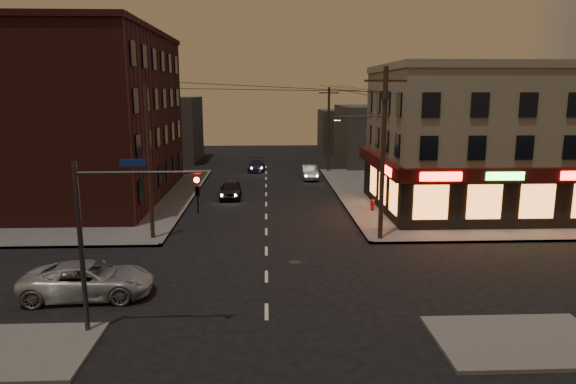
{
  "coord_description": "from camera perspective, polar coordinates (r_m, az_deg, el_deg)",
  "views": [
    {
      "loc": [
        0.04,
        -23.47,
        8.82
      ],
      "look_at": [
        1.25,
        4.81,
        3.2
      ],
      "focal_mm": 32.0,
      "sensor_mm": 36.0,
      "label": 1
    }
  ],
  "objects": [
    {
      "name": "fire_hydrant",
      "position": [
        38.1,
        9.37,
        -1.37
      ],
      "size": [
        0.38,
        0.38,
        0.84
      ],
      "rotation": [
        0.0,
        0.0,
        -0.34
      ],
      "color": "maroon",
      "rests_on": "sidewalk_ne"
    },
    {
      "name": "bg_building_ne_a",
      "position": [
        63.26,
        10.37,
        6.23
      ],
      "size": [
        10.0,
        12.0,
        7.0
      ],
      "primitive_type": "cube",
      "color": "#3F3D3A",
      "rests_on": "ground"
    },
    {
      "name": "traffic_signal",
      "position": [
        19.3,
        -19.3,
        -3.4
      ],
      "size": [
        4.49,
        0.32,
        6.47
      ],
      "color": "#333538",
      "rests_on": "ground"
    },
    {
      "name": "sedan_mid",
      "position": [
        51.88,
        2.43,
        2.21
      ],
      "size": [
        1.48,
        4.22,
        1.39
      ],
      "primitive_type": "imported",
      "rotation": [
        0.0,
        0.0,
        0.0
      ],
      "color": "#64605D",
      "rests_on": "ground"
    },
    {
      "name": "suv_cross",
      "position": [
        24.11,
        -21.29,
        -9.09
      ],
      "size": [
        5.63,
        2.81,
        1.53
      ],
      "primitive_type": "imported",
      "rotation": [
        0.0,
        0.0,
        1.62
      ],
      "color": "#A1A2A9",
      "rests_on": "ground"
    },
    {
      "name": "utility_pole_west",
      "position": [
        31.02,
        -15.19,
        3.11
      ],
      "size": [
        0.24,
        0.24,
        9.0
      ],
      "primitive_type": "cylinder",
      "color": "#382619",
      "rests_on": "sidewalk_nw"
    },
    {
      "name": "sedan_near",
      "position": [
        42.96,
        -6.41,
        0.31
      ],
      "size": [
        1.78,
        4.31,
        1.46
      ],
      "primitive_type": "imported",
      "rotation": [
        0.0,
        0.0,
        0.01
      ],
      "color": "black",
      "rests_on": "ground"
    },
    {
      "name": "pizza_building",
      "position": [
        40.32,
        20.87,
        5.56
      ],
      "size": [
        15.85,
        12.85,
        10.5
      ],
      "color": "gray",
      "rests_on": "sidewalk_ne"
    },
    {
      "name": "ground",
      "position": [
        25.07,
        -2.42,
        -9.38
      ],
      "size": [
        120.0,
        120.0,
        0.0
      ],
      "primitive_type": "plane",
      "color": "black",
      "rests_on": "ground"
    },
    {
      "name": "utility_pole_main",
      "position": [
        30.17,
        10.33,
        5.23
      ],
      "size": [
        4.2,
        0.44,
        10.0
      ],
      "color": "#382619",
      "rests_on": "sidewalk_ne"
    },
    {
      "name": "bg_building_ne_b",
      "position": [
        76.63,
        6.58,
        6.81
      ],
      "size": [
        8.0,
        8.0,
        6.0
      ],
      "primitive_type": "cube",
      "color": "#3F3D3A",
      "rests_on": "ground"
    },
    {
      "name": "brick_apartment",
      "position": [
        44.94,
        -21.53,
        7.69
      ],
      "size": [
        12.0,
        20.0,
        13.0
      ],
      "primitive_type": "cube",
      "color": "#481C17",
      "rests_on": "sidewalk_nw"
    },
    {
      "name": "utility_pole_far",
      "position": [
        56.03,
        4.52,
        6.93
      ],
      "size": [
        0.26,
        0.26,
        9.0
      ],
      "primitive_type": "cylinder",
      "color": "#382619",
      "rests_on": "sidewalk_ne"
    },
    {
      "name": "bg_building_nw",
      "position": [
        66.93,
        -13.78,
        6.79
      ],
      "size": [
        9.0,
        10.0,
        8.0
      ],
      "primitive_type": "cube",
      "color": "#3F3D3A",
      "rests_on": "ground"
    },
    {
      "name": "sedan_far",
      "position": [
        57.25,
        -3.54,
        2.99
      ],
      "size": [
        1.91,
        4.42,
        1.27
      ],
      "primitive_type": "imported",
      "rotation": [
        0.0,
        0.0,
        -0.03
      ],
      "color": "black",
      "rests_on": "ground"
    },
    {
      "name": "sidewalk_nw",
      "position": [
        46.96,
        -24.99,
        -0.56
      ],
      "size": [
        24.0,
        28.0,
        0.15
      ],
      "primitive_type": "cube",
      "color": "#514F4C",
      "rests_on": "ground"
    },
    {
      "name": "sidewalk_ne",
      "position": [
        46.93,
        20.1,
        -0.2
      ],
      "size": [
        24.0,
        28.0,
        0.15
      ],
      "primitive_type": "cube",
      "color": "#514F4C",
      "rests_on": "ground"
    }
  ]
}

